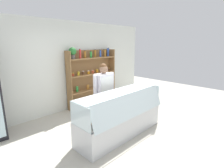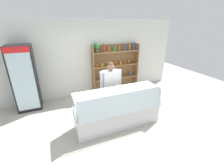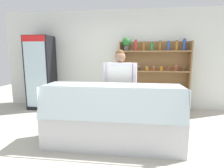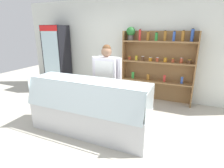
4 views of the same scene
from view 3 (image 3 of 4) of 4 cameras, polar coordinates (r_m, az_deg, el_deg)
name	(u,v)px [view 3 (image 3 of 4)]	position (r m, az deg, el deg)	size (l,w,h in m)	color
ground_plane	(111,143)	(3.14, -0.18, -18.60)	(12.00, 12.00, 0.00)	#B7B2A3
back_wall	(121,60)	(4.97, 3.06, 7.88)	(6.80, 0.10, 2.70)	silver
drinks_fridge	(41,73)	(5.23, -22.16, 3.40)	(0.67, 0.56, 1.99)	black
shelving_unit	(151,71)	(4.79, 12.73, 4.31)	(1.83, 0.29, 1.93)	olive
deli_display_case	(112,127)	(2.94, -0.04, -13.81)	(2.21, 0.71, 1.01)	silver
shop_clerk	(120,84)	(3.36, 2.56, 0.10)	(0.65, 0.25, 1.58)	#2D2D38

